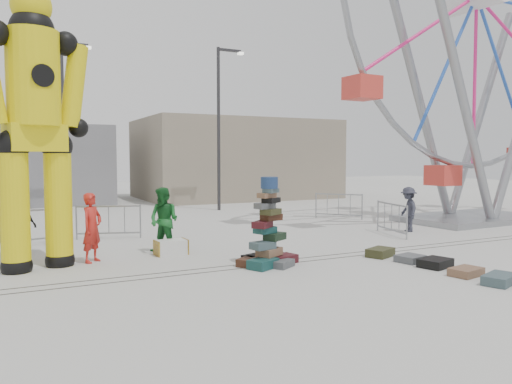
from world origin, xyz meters
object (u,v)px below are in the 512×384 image
barricade_dummy_b (29,227)px  pedestrian_red (92,228)px  lamp_post_left (65,118)px  ferris_wheel (476,25)px  steamer_trunk (171,247)px  pedestrian_grey (408,209)px  barricade_wheel_front (392,219)px  pedestrian_green (164,220)px  barricade_wheel_back (339,206)px  pedestrian_black (19,226)px  barricade_dummy_c (109,222)px  suitcase_tower (268,240)px  lamp_post_right (220,120)px  crash_test_dummy (35,118)px

barricade_dummy_b → pedestrian_red: bearing=-78.9°
lamp_post_left → ferris_wheel: bearing=-36.0°
steamer_trunk → pedestrian_grey: 8.78m
lamp_post_left → pedestrian_grey: (10.16, -11.70, -3.69)m
barricade_wheel_front → pedestrian_green: (-7.80, 0.31, 0.36)m
lamp_post_left → pedestrian_green: 12.31m
barricade_wheel_front → pedestrian_green: pedestrian_green is taller
pedestrian_green → pedestrian_grey: 8.85m
barricade_wheel_back → pedestrian_grey: size_ratio=1.26×
pedestrian_green → pedestrian_black: pedestrian_green is taller
steamer_trunk → pedestrian_black: size_ratio=0.54×
barricade_dummy_c → barricade_wheel_front: bearing=-4.2°
barricade_dummy_b → pedestrian_green: size_ratio=1.10×
lamp_post_left → barricade_dummy_b: lamp_post_left is taller
barricade_wheel_back → suitcase_tower: bearing=-86.9°
steamer_trunk → pedestrian_red: bearing=179.9°
barricade_dummy_c → barricade_wheel_front: 9.39m
lamp_post_left → pedestrian_black: size_ratio=5.13×
barricade_dummy_b → steamer_trunk: bearing=-54.4°
lamp_post_left → suitcase_tower: lamp_post_left is taller
lamp_post_left → lamp_post_right: bearing=-15.9°
barricade_dummy_b → pedestrian_red: (1.32, -3.27, 0.32)m
lamp_post_left → barricade_wheel_front: bearing=-52.9°
barricade_dummy_c → suitcase_tower: bearing=-46.8°
suitcase_tower → pedestrian_grey: 7.48m
suitcase_tower → pedestrian_grey: (7.01, 2.61, 0.19)m
steamer_trunk → pedestrian_red: (-2.05, -0.07, 0.68)m
barricade_wheel_back → pedestrian_black: bearing=-118.7°
steamer_trunk → lamp_post_right: bearing=58.7°
lamp_post_right → steamer_trunk: bearing=-119.2°
suitcase_tower → pedestrian_green: (-1.85, 2.60, 0.30)m
barricade_wheel_front → pedestrian_grey: bearing=-59.6°
barricade_wheel_front → lamp_post_left: bearing=50.5°
lamp_post_left → ferris_wheel: ferris_wheel is taller
pedestrian_black → pedestrian_grey: pedestrian_grey is taller
pedestrian_green → lamp_post_right: bearing=110.8°
crash_test_dummy → pedestrian_green: (3.20, 0.58, -2.64)m
ferris_wheel → pedestrian_grey: bearing=-168.3°
lamp_post_right → pedestrian_grey: lamp_post_right is taller
pedestrian_red → pedestrian_grey: (10.80, 0.37, -0.08)m
barricade_wheel_front → pedestrian_red: bearing=103.7°
lamp_post_right → crash_test_dummy: (-8.89, -10.29, -0.93)m
barricade_dummy_b → barricade_wheel_back: bearing=-5.0°
lamp_post_left → barricade_dummy_c: bearing=-87.4°
lamp_post_left → barricade_dummy_b: size_ratio=4.00×
suitcase_tower → crash_test_dummy: bearing=135.3°
barricade_dummy_b → ferris_wheel: bearing=-17.0°
lamp_post_left → barricade_wheel_back: (10.14, -7.56, -3.93)m
suitcase_tower → barricade_dummy_b: 7.51m
barricade_wheel_front → pedestrian_black: pedestrian_black is taller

